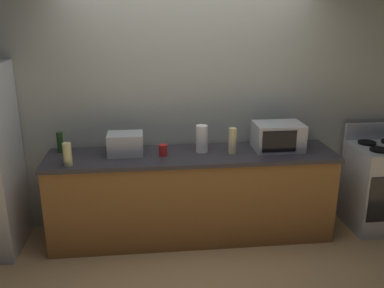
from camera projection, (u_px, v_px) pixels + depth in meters
name	position (u px, v px, depth m)	size (l,w,h in m)	color
ground_plane	(197.00, 256.00, 3.99)	(8.00, 8.00, 0.00)	tan
back_wall	(188.00, 100.00, 4.35)	(6.40, 0.10, 2.70)	#9EA399
counter_run	(192.00, 196.00, 4.23)	(2.84, 0.64, 0.90)	brown
stove_range	(379.00, 186.00, 4.44)	(0.60, 0.61, 1.08)	#B7BABF
microwave	(278.00, 136.00, 4.19)	(0.48, 0.35, 0.27)	#B7BABF
toaster_oven	(125.00, 144.00, 4.06)	(0.34, 0.26, 0.21)	#B7BABF
paper_towel_roll	(202.00, 139.00, 4.11)	(0.12, 0.12, 0.27)	white
bottle_vinegar	(67.00, 154.00, 3.76)	(0.08, 0.08, 0.21)	beige
bottle_hand_soap	(233.00, 141.00, 4.08)	(0.08, 0.08, 0.25)	beige
bottle_wine	(60.00, 142.00, 4.11)	(0.06, 0.06, 0.21)	#1E3F19
mug_red	(163.00, 150.00, 4.03)	(0.08, 0.08, 0.11)	red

